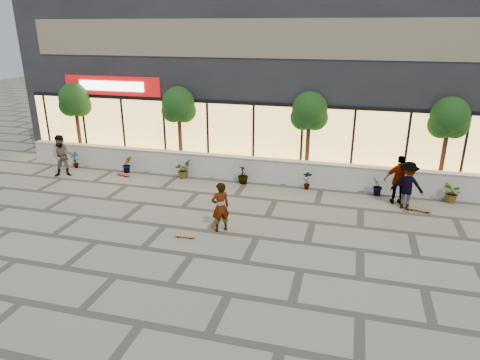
% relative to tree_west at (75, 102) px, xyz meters
% --- Properties ---
extents(ground, '(80.00, 80.00, 0.00)m').
position_rel_tree_west_xyz_m(ground, '(9.00, -7.70, -2.99)').
color(ground, gray).
rests_on(ground, ground).
extents(planter_wall, '(22.00, 0.42, 1.04)m').
position_rel_tree_west_xyz_m(planter_wall, '(9.00, -0.70, -2.46)').
color(planter_wall, beige).
rests_on(planter_wall, ground).
extents(retail_building, '(24.00, 9.17, 8.50)m').
position_rel_tree_west_xyz_m(retail_building, '(9.00, 4.79, 1.26)').
color(retail_building, black).
rests_on(retail_building, ground).
extents(shrub_a, '(0.43, 0.29, 0.81)m').
position_rel_tree_west_xyz_m(shrub_a, '(0.50, -1.25, -2.58)').
color(shrub_a, '#183D13').
rests_on(shrub_a, ground).
extents(shrub_b, '(0.57, 0.57, 0.81)m').
position_rel_tree_west_xyz_m(shrub_b, '(3.30, -1.25, -2.58)').
color(shrub_b, '#183D13').
rests_on(shrub_b, ground).
extents(shrub_c, '(0.68, 0.77, 0.81)m').
position_rel_tree_west_xyz_m(shrub_c, '(6.10, -1.25, -2.58)').
color(shrub_c, '#183D13').
rests_on(shrub_c, ground).
extents(shrub_d, '(0.64, 0.64, 0.81)m').
position_rel_tree_west_xyz_m(shrub_d, '(8.90, -1.25, -2.58)').
color(shrub_d, '#183D13').
rests_on(shrub_d, ground).
extents(shrub_e, '(0.46, 0.35, 0.81)m').
position_rel_tree_west_xyz_m(shrub_e, '(11.70, -1.25, -2.58)').
color(shrub_e, '#183D13').
rests_on(shrub_e, ground).
extents(shrub_f, '(0.55, 0.57, 0.81)m').
position_rel_tree_west_xyz_m(shrub_f, '(14.50, -1.25, -2.58)').
color(shrub_f, '#183D13').
rests_on(shrub_f, ground).
extents(shrub_g, '(0.77, 0.84, 0.81)m').
position_rel_tree_west_xyz_m(shrub_g, '(17.30, -1.25, -2.58)').
color(shrub_g, '#183D13').
rests_on(shrub_g, ground).
extents(tree_west, '(1.60, 1.50, 3.92)m').
position_rel_tree_west_xyz_m(tree_west, '(0.00, 0.00, 0.00)').
color(tree_west, '#452518').
rests_on(tree_west, ground).
extents(tree_midwest, '(1.60, 1.50, 3.92)m').
position_rel_tree_west_xyz_m(tree_midwest, '(5.50, 0.00, 0.00)').
color(tree_midwest, '#452518').
rests_on(tree_midwest, ground).
extents(tree_mideast, '(1.60, 1.50, 3.92)m').
position_rel_tree_west_xyz_m(tree_mideast, '(11.50, 0.00, 0.00)').
color(tree_mideast, '#452518').
rests_on(tree_mideast, ground).
extents(tree_east, '(1.60, 1.50, 3.92)m').
position_rel_tree_west_xyz_m(tree_east, '(17.00, 0.00, 0.00)').
color(tree_east, '#452518').
rests_on(tree_east, ground).
extents(skater_center, '(0.75, 0.71, 1.72)m').
position_rel_tree_west_xyz_m(skater_center, '(9.35, -5.90, -2.13)').
color(skater_center, silver).
rests_on(skater_center, ground).
extents(skater_left, '(1.16, 1.07, 1.93)m').
position_rel_tree_west_xyz_m(skater_left, '(0.77, -2.44, -2.02)').
color(skater_left, '#928B5E').
rests_on(skater_left, ground).
extents(skater_right_near, '(1.17, 0.58, 1.92)m').
position_rel_tree_west_xyz_m(skater_right_near, '(15.24, -1.87, -2.02)').
color(skater_right_near, silver).
rests_on(skater_right_near, ground).
extents(skater_right_far, '(1.27, 0.86, 1.82)m').
position_rel_tree_west_xyz_m(skater_right_far, '(15.50, -2.27, -2.07)').
color(skater_right_far, maroon).
rests_on(skater_right_far, ground).
extents(skateboard_center, '(0.70, 0.22, 0.08)m').
position_rel_tree_west_xyz_m(skateboard_center, '(8.37, -6.70, -2.92)').
color(skateboard_center, olive).
rests_on(skateboard_center, ground).
extents(skateboard_left, '(0.79, 0.42, 0.09)m').
position_rel_tree_west_xyz_m(skateboard_left, '(3.33, -1.73, -2.91)').
color(skateboard_left, red).
rests_on(skateboard_left, ground).
extents(skateboard_right_near, '(0.87, 0.39, 0.10)m').
position_rel_tree_west_xyz_m(skateboard_right_near, '(16.00, -2.49, -2.90)').
color(skateboard_right_near, brown).
rests_on(skateboard_right_near, ground).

